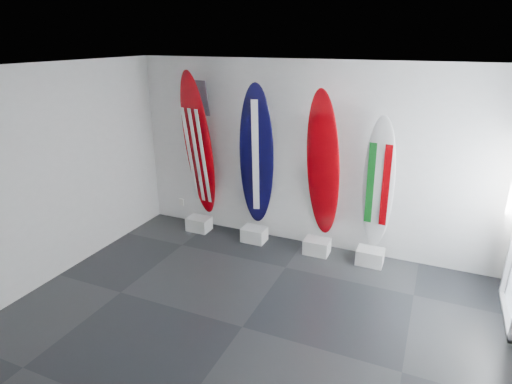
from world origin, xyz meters
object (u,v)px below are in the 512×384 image
at_px(surfboard_swiss, 323,167).
at_px(surfboard_italy, 378,184).
at_px(surfboard_navy, 257,158).
at_px(surfboard_usa, 198,147).

distance_m(surfboard_swiss, surfboard_italy, 0.86).
relative_size(surfboard_navy, surfboard_swiss, 1.01).
height_order(surfboard_swiss, surfboard_italy, surfboard_swiss).
bearing_deg(surfboard_navy, surfboard_swiss, -16.65).
bearing_deg(surfboard_usa, surfboard_navy, 9.51).
bearing_deg(surfboard_italy, surfboard_usa, -173.34).
bearing_deg(surfboard_navy, surfboard_italy, -16.65).
relative_size(surfboard_swiss, surfboard_italy, 1.18).
relative_size(surfboard_usa, surfboard_swiss, 1.08).
xyz_separation_m(surfboard_usa, surfboard_swiss, (2.20, 0.00, -0.09)).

